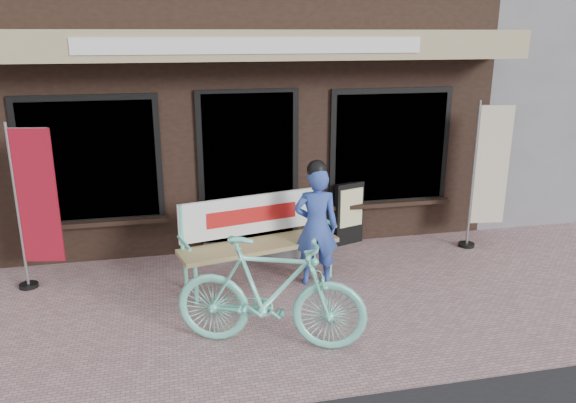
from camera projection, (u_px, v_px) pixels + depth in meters
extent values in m
plane|color=#A57E81|center=(279.00, 316.00, 5.97)|extent=(70.00, 70.00, 0.00)
cube|color=black|center=(223.00, 96.00, 10.13)|extent=(7.00, 6.00, 3.60)
cube|color=tan|center=(250.00, 45.00, 6.72)|extent=(7.00, 0.80, 0.35)
cube|color=white|center=(256.00, 46.00, 6.34)|extent=(4.00, 0.02, 0.18)
cube|color=black|center=(249.00, 172.00, 7.51)|extent=(1.20, 0.06, 2.10)
cube|color=black|center=(249.00, 172.00, 7.50)|extent=(1.35, 0.04, 2.20)
cube|color=black|center=(90.00, 161.00, 7.02)|extent=(1.60, 0.06, 1.50)
cube|color=black|center=(390.00, 148.00, 7.85)|extent=(1.60, 0.06, 1.50)
cube|color=black|center=(90.00, 161.00, 7.01)|extent=(1.75, 0.04, 1.65)
cube|color=black|center=(390.00, 148.00, 7.84)|extent=(1.75, 0.04, 1.65)
cube|color=black|center=(96.00, 223.00, 7.20)|extent=(1.80, 0.18, 0.06)
cube|color=black|center=(389.00, 203.00, 8.02)|extent=(1.80, 0.18, 0.06)
cube|color=#59595B|center=(253.00, 250.00, 7.59)|extent=(1.30, 0.45, 0.15)
cylinder|color=#75E4C9|center=(196.00, 285.00, 6.18)|extent=(0.06, 0.06, 0.44)
cylinder|color=#75E4C9|center=(186.00, 271.00, 6.54)|extent=(0.06, 0.06, 0.44)
cylinder|color=#75E4C9|center=(330.00, 260.00, 6.87)|extent=(0.06, 0.06, 0.44)
cylinder|color=#75E4C9|center=(314.00, 248.00, 7.24)|extent=(0.06, 0.06, 0.44)
cube|color=tan|center=(259.00, 246.00, 6.63)|extent=(1.96, 0.89, 0.05)
cylinder|color=#75E4C9|center=(182.00, 230.00, 6.38)|extent=(0.06, 0.06, 0.58)
cylinder|color=#75E4C9|center=(316.00, 210.00, 7.10)|extent=(0.06, 0.06, 0.58)
cube|color=white|center=(252.00, 215.00, 6.74)|extent=(1.76, 0.44, 0.48)
cube|color=#B21414|center=(252.00, 215.00, 6.72)|extent=(1.12, 0.27, 0.19)
cylinder|color=#75E4C9|center=(184.00, 243.00, 6.21)|extent=(0.15, 0.46, 0.04)
cylinder|color=#75E4C9|center=(326.00, 221.00, 6.95)|extent=(0.15, 0.46, 0.04)
imported|color=#2F4AA4|center=(316.00, 227.00, 6.56)|extent=(0.57, 0.43, 1.43)
sphere|color=black|center=(317.00, 170.00, 6.36)|extent=(0.26, 0.26, 0.23)
imported|color=#75E4C9|center=(270.00, 293.00, 5.26)|extent=(1.89, 1.14, 1.10)
cylinder|color=gray|center=(17.00, 208.00, 6.36)|extent=(0.04, 0.04, 1.96)
cylinder|color=gray|center=(27.00, 128.00, 6.11)|extent=(0.44, 0.10, 0.02)
cube|color=maroon|center=(37.00, 197.00, 6.33)|extent=(0.44, 0.11, 1.56)
cylinder|color=black|center=(29.00, 285.00, 6.64)|extent=(0.25, 0.25, 0.04)
cylinder|color=gray|center=(473.00, 176.00, 7.62)|extent=(0.04, 0.04, 2.05)
cylinder|color=gray|center=(497.00, 106.00, 7.37)|extent=(0.46, 0.08, 0.02)
cube|color=beige|center=(492.00, 166.00, 7.60)|extent=(0.46, 0.09, 1.63)
cylinder|color=black|center=(466.00, 245.00, 7.91)|extent=(0.25, 0.25, 0.05)
cube|color=black|center=(349.00, 214.00, 7.91)|extent=(0.45, 0.21, 0.89)
cube|color=beige|center=(351.00, 208.00, 7.84)|extent=(0.36, 0.14, 0.54)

